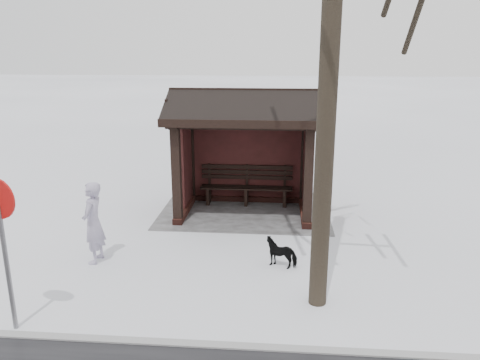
% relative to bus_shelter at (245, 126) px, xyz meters
% --- Properties ---
extents(ground, '(120.00, 120.00, 0.00)m').
position_rel_bus_shelter_xyz_m(ground, '(0.00, 0.16, -2.17)').
color(ground, white).
rests_on(ground, ground).
extents(kerb, '(120.00, 0.15, 0.06)m').
position_rel_bus_shelter_xyz_m(kerb, '(0.00, 5.66, -2.16)').
color(kerb, gray).
rests_on(kerb, ground).
extents(trampled_patch, '(4.20, 3.20, 0.02)m').
position_rel_bus_shelter_xyz_m(trampled_patch, '(0.00, -0.04, -2.16)').
color(trampled_patch, gray).
rests_on(trampled_patch, ground).
extents(bus_shelter, '(3.60, 2.40, 3.09)m').
position_rel_bus_shelter_xyz_m(bus_shelter, '(0.00, 0.00, 0.00)').
color(bus_shelter, '#391914').
rests_on(bus_shelter, ground).
extents(pedestrian, '(0.40, 0.59, 1.60)m').
position_rel_bus_shelter_xyz_m(pedestrian, '(2.67, 3.17, -1.37)').
color(pedestrian, '#A29AB5').
rests_on(pedestrian, ground).
extents(dog, '(0.70, 0.46, 0.54)m').
position_rel_bus_shelter_xyz_m(dog, '(-0.92, 3.04, -1.89)').
color(dog, black).
rests_on(dog, ground).
extents(road_sign, '(0.58, 0.19, 2.31)m').
position_rel_bus_shelter_xyz_m(road_sign, '(3.01, 5.44, -0.50)').
color(road_sign, slate).
rests_on(road_sign, ground).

